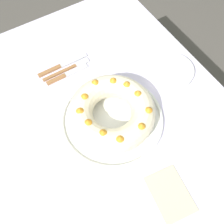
% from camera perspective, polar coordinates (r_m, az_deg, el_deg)
% --- Properties ---
extents(ground_plane, '(8.00, 8.00, 0.00)m').
position_cam_1_polar(ground_plane, '(1.61, -0.34, -14.42)').
color(ground_plane, '#4C4742').
extents(dining_table, '(1.23, 0.90, 0.74)m').
position_cam_1_polar(dining_table, '(1.01, -0.52, -5.35)').
color(dining_table, silver).
rests_on(dining_table, ground_plane).
extents(serving_dish, '(0.36, 0.36, 0.02)m').
position_cam_1_polar(serving_dish, '(0.91, -0.00, -1.52)').
color(serving_dish, white).
rests_on(serving_dish, dining_table).
extents(bundt_cake, '(0.29, 0.29, 0.09)m').
position_cam_1_polar(bundt_cake, '(0.87, 0.00, 0.02)').
color(bundt_cake, beige).
rests_on(bundt_cake, serving_dish).
extents(fork, '(0.02, 0.20, 0.01)m').
position_cam_1_polar(fork, '(1.06, -9.20, 9.43)').
color(fork, '#936038').
rests_on(fork, dining_table).
extents(serving_knife, '(0.02, 0.21, 0.01)m').
position_cam_1_polar(serving_knife, '(1.07, -11.33, 9.72)').
color(serving_knife, '#936038').
rests_on(serving_knife, dining_table).
extents(cake_knife, '(0.02, 0.17, 0.01)m').
position_cam_1_polar(cake_knife, '(1.04, -10.28, 7.82)').
color(cake_knife, '#936038').
rests_on(cake_knife, dining_table).
extents(side_bowl, '(0.16, 0.16, 0.03)m').
position_cam_1_polar(side_bowl, '(1.04, 12.91, 8.58)').
color(side_bowl, white).
rests_on(side_bowl, dining_table).
extents(napkin, '(0.17, 0.13, 0.00)m').
position_cam_1_polar(napkin, '(0.85, 12.56, -17.04)').
color(napkin, beige).
rests_on(napkin, dining_table).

